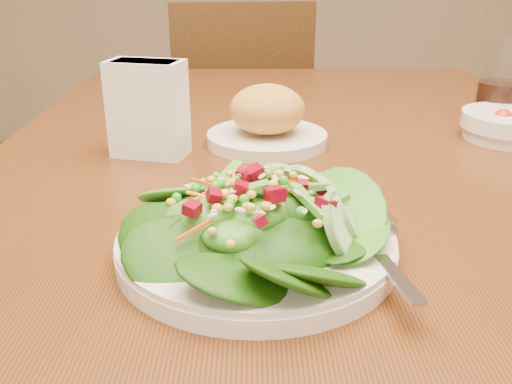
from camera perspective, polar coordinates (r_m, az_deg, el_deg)
The scene contains 7 objects.
dining_table at distance 0.82m, azimuth 4.67°, elevation -3.64°, with size 0.90×1.40×0.75m.
chair_far at distance 1.80m, azimuth -1.69°, elevation 5.18°, with size 0.47×0.47×0.90m.
salad_plate at distance 0.53m, azimuth 1.01°, elevation -3.65°, with size 0.27×0.26×0.08m.
bread_plate at distance 0.85m, azimuth 1.11°, elevation 7.16°, with size 0.18×0.18×0.09m.
tomato_bowl at distance 0.96m, azimuth 24.12°, elevation 6.11°, with size 0.15×0.15×0.05m.
drinking_glass at distance 1.04m, azimuth 23.26°, elevation 9.51°, with size 0.08×0.08×0.14m.
napkin_holder at distance 0.80m, azimuth -10.76°, elevation 8.41°, with size 0.11×0.08×0.13m.
Camera 1 is at (-0.07, -0.74, 1.01)m, focal length 40.00 mm.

